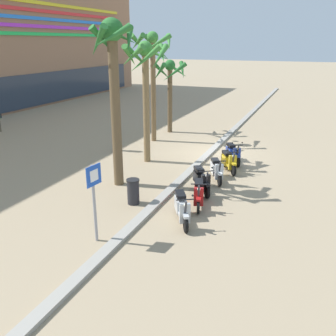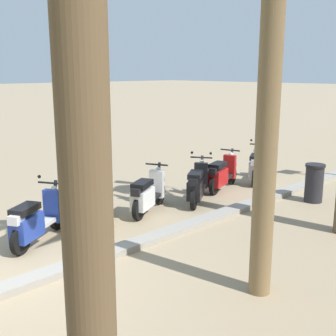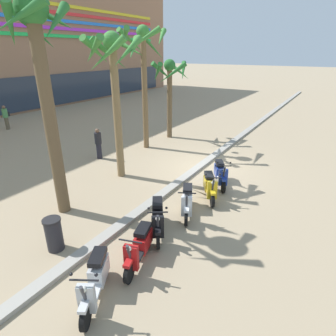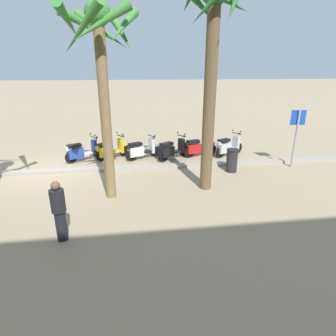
{
  "view_description": "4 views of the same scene",
  "coord_description": "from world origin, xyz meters",
  "px_view_note": "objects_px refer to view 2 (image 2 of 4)",
  "views": [
    {
      "loc": [
        -18.11,
        -4.88,
        5.67
      ],
      "look_at": [
        -6.76,
        -0.18,
        1.36
      ],
      "focal_mm": 38.71,
      "sensor_mm": 36.0,
      "label": 1
    },
    {
      "loc": [
        2.39,
        5.96,
        3.19
      ],
      "look_at": [
        -3.07,
        0.2,
        1.39
      ],
      "focal_mm": 46.2,
      "sensor_mm": 36.0,
      "label": 2
    },
    {
      "loc": [
        -11.05,
        -4.94,
        5.04
      ],
      "look_at": [
        -2.82,
        0.13,
        0.99
      ],
      "focal_mm": 30.04,
      "sensor_mm": 36.0,
      "label": 3
    },
    {
      "loc": [
        -3.3,
        11.08,
        3.96
      ],
      "look_at": [
        -4.48,
        2.58,
        0.87
      ],
      "focal_mm": 29.43,
      "sensor_mm": 36.0,
      "label": 4
    }
  ],
  "objects_px": {
    "scooter_yellow_second_in_line": "(90,206)",
    "litter_bin": "(314,183)",
    "scooter_red_mid_centre": "(222,174)",
    "scooter_white_mid_front": "(147,194)",
    "scooter_silver_last_in_row": "(256,167)",
    "scooter_blue_mid_rear": "(36,221)",
    "scooter_black_far_back": "(197,185)"
  },
  "relations": [
    {
      "from": "scooter_yellow_second_in_line",
      "to": "litter_bin",
      "type": "distance_m",
      "value": 5.5
    },
    {
      "from": "scooter_red_mid_centre",
      "to": "scooter_white_mid_front",
      "type": "height_order",
      "value": "same"
    },
    {
      "from": "scooter_silver_last_in_row",
      "to": "scooter_blue_mid_rear",
      "type": "height_order",
      "value": "same"
    },
    {
      "from": "scooter_red_mid_centre",
      "to": "litter_bin",
      "type": "height_order",
      "value": "scooter_red_mid_centre"
    },
    {
      "from": "scooter_blue_mid_rear",
      "to": "scooter_black_far_back",
      "type": "bearing_deg",
      "value": 175.15
    },
    {
      "from": "scooter_blue_mid_rear",
      "to": "litter_bin",
      "type": "bearing_deg",
      "value": 160.21
    },
    {
      "from": "scooter_red_mid_centre",
      "to": "scooter_yellow_second_in_line",
      "type": "bearing_deg",
      "value": -1.54
    },
    {
      "from": "scooter_silver_last_in_row",
      "to": "scooter_red_mid_centre",
      "type": "relative_size",
      "value": 0.95
    },
    {
      "from": "scooter_silver_last_in_row",
      "to": "scooter_yellow_second_in_line",
      "type": "bearing_deg",
      "value": -2.54
    },
    {
      "from": "scooter_yellow_second_in_line",
      "to": "scooter_blue_mid_rear",
      "type": "distance_m",
      "value": 1.28
    },
    {
      "from": "scooter_silver_last_in_row",
      "to": "scooter_yellow_second_in_line",
      "type": "height_order",
      "value": "same"
    },
    {
      "from": "scooter_blue_mid_rear",
      "to": "litter_bin",
      "type": "height_order",
      "value": "scooter_blue_mid_rear"
    },
    {
      "from": "scooter_silver_last_in_row",
      "to": "litter_bin",
      "type": "relative_size",
      "value": 1.71
    },
    {
      "from": "scooter_yellow_second_in_line",
      "to": "scooter_blue_mid_rear",
      "type": "relative_size",
      "value": 0.95
    },
    {
      "from": "scooter_silver_last_in_row",
      "to": "litter_bin",
      "type": "xyz_separation_m",
      "value": [
        0.56,
        2.1,
        0.02
      ]
    },
    {
      "from": "scooter_red_mid_centre",
      "to": "litter_bin",
      "type": "xyz_separation_m",
      "value": [
        -0.85,
        2.24,
        0.04
      ]
    },
    {
      "from": "scooter_white_mid_front",
      "to": "scooter_blue_mid_rear",
      "type": "relative_size",
      "value": 1.01
    },
    {
      "from": "scooter_white_mid_front",
      "to": "scooter_silver_last_in_row",
      "type": "bearing_deg",
      "value": 179.25
    },
    {
      "from": "scooter_white_mid_front",
      "to": "scooter_yellow_second_in_line",
      "type": "height_order",
      "value": "scooter_yellow_second_in_line"
    },
    {
      "from": "scooter_silver_last_in_row",
      "to": "scooter_white_mid_front",
      "type": "distance_m",
      "value": 4.13
    },
    {
      "from": "litter_bin",
      "to": "scooter_yellow_second_in_line",
      "type": "bearing_deg",
      "value": -25.26
    },
    {
      "from": "scooter_silver_last_in_row",
      "to": "scooter_black_far_back",
      "type": "bearing_deg",
      "value": 4.14
    },
    {
      "from": "scooter_blue_mid_rear",
      "to": "scooter_red_mid_centre",
      "type": "bearing_deg",
      "value": 179.87
    },
    {
      "from": "scooter_yellow_second_in_line",
      "to": "scooter_blue_mid_rear",
      "type": "height_order",
      "value": "same"
    },
    {
      "from": "scooter_black_far_back",
      "to": "scooter_yellow_second_in_line",
      "type": "xyz_separation_m",
      "value": [
        2.79,
        -0.44,
        -0.02
      ]
    },
    {
      "from": "scooter_blue_mid_rear",
      "to": "litter_bin",
      "type": "relative_size",
      "value": 1.7
    },
    {
      "from": "scooter_red_mid_centre",
      "to": "litter_bin",
      "type": "distance_m",
      "value": 2.39
    },
    {
      "from": "scooter_red_mid_centre",
      "to": "scooter_white_mid_front",
      "type": "relative_size",
      "value": 1.05
    },
    {
      "from": "scooter_red_mid_centre",
      "to": "scooter_silver_last_in_row",
      "type": "bearing_deg",
      "value": 174.52
    },
    {
      "from": "scooter_red_mid_centre",
      "to": "scooter_blue_mid_rear",
      "type": "distance_m",
      "value": 5.4
    },
    {
      "from": "scooter_yellow_second_in_line",
      "to": "scooter_red_mid_centre",
      "type": "bearing_deg",
      "value": 178.46
    },
    {
      "from": "scooter_silver_last_in_row",
      "to": "scooter_yellow_second_in_line",
      "type": "relative_size",
      "value": 1.06
    }
  ]
}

